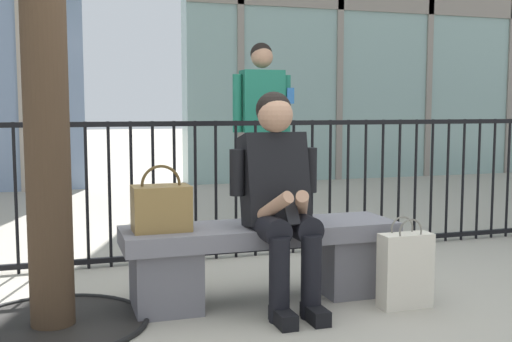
{
  "coord_description": "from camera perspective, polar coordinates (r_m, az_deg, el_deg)",
  "views": [
    {
      "loc": [
        -1.12,
        -3.36,
        1.12
      ],
      "look_at": [
        0.0,
        0.1,
        0.75
      ],
      "focal_mm": 43.68,
      "sensor_mm": 36.0,
      "label": 1
    }
  ],
  "objects": [
    {
      "name": "ground_plane",
      "position": [
        3.72,
        0.49,
        -11.73
      ],
      "size": [
        60.0,
        60.0,
        0.0
      ],
      "primitive_type": "plane",
      "color": "#A8A091"
    },
    {
      "name": "plaza_railing",
      "position": [
        4.6,
        -3.69,
        -1.7
      ],
      "size": [
        9.54,
        0.04,
        1.03
      ],
      "color": "black",
      "rests_on": "ground"
    },
    {
      "name": "stone_bench",
      "position": [
        3.65,
        0.49,
        -7.66
      ],
      "size": [
        1.6,
        0.44,
        0.45
      ],
      "color": "slate",
      "rests_on": "ground"
    },
    {
      "name": "shopping_bag",
      "position": [
        3.63,
        13.52,
        -8.76
      ],
      "size": [
        0.3,
        0.13,
        0.51
      ],
      "color": "beige",
      "rests_on": "ground"
    },
    {
      "name": "handbag_on_bench",
      "position": [
        3.44,
        -8.67,
        -3.29
      ],
      "size": [
        0.31,
        0.2,
        0.36
      ],
      "color": "olive",
      "rests_on": "stone_bench"
    },
    {
      "name": "seated_person_with_phone",
      "position": [
        3.48,
        2.15,
        -1.97
      ],
      "size": [
        0.52,
        0.66,
        1.21
      ],
      "color": "black",
      "rests_on": "ground"
    },
    {
      "name": "bystander_at_railing",
      "position": [
        5.71,
        0.55,
        4.61
      ],
      "size": [
        0.55,
        0.27,
        1.71
      ],
      "color": "#383D4C",
      "rests_on": "ground"
    }
  ]
}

